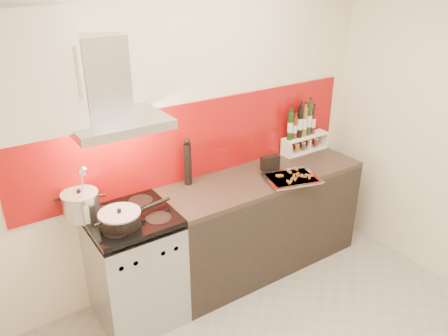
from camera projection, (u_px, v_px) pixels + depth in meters
back_wall at (193, 131)px, 3.48m from camera, size 3.40×0.02×2.60m
backsplash at (199, 140)px, 3.53m from camera, size 3.00×0.02×0.64m
range_stove at (136, 269)px, 3.26m from camera, size 0.60×0.60×0.91m
counter at (261, 220)px, 3.87m from camera, size 1.80×0.60×0.90m
range_hood at (109, 95)px, 2.82m from camera, size 0.62×0.50×0.61m
upper_cabinet at (12, 74)px, 2.45m from camera, size 0.70×0.35×0.72m
stock_pot at (81, 205)px, 3.01m from camera, size 0.25×0.25×0.22m
saute_pan at (121, 218)px, 2.93m from camera, size 0.55×0.28×0.13m
utensil_jar at (85, 206)px, 2.94m from camera, size 0.09×0.14×0.44m
pepper_mill at (188, 162)px, 3.45m from camera, size 0.06×0.06×0.39m
step_shelf at (303, 133)px, 4.05m from camera, size 0.49×0.13×0.47m
caddy_box at (270, 163)px, 3.74m from camera, size 0.17×0.09×0.14m
baking_tray at (292, 178)px, 3.58m from camera, size 0.50×0.43×0.03m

